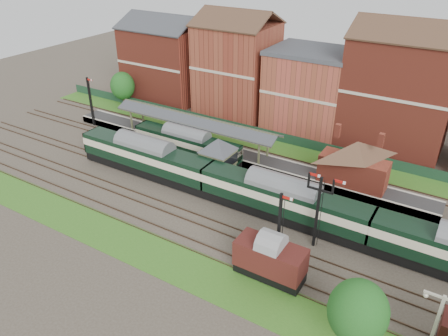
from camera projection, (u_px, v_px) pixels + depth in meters
The scene contains 19 objects.
ground at pixel (225, 200), 51.78m from camera, with size 160.00×160.00×0.00m, color #473D33.
grass_back at pixel (282, 149), 63.71m from camera, with size 90.00×4.50×0.06m, color #2D6619.
grass_front at pixel (162, 257), 42.80m from camera, with size 90.00×5.00×0.06m, color #2D6619.
fence at pixel (288, 139), 64.86m from camera, with size 90.00×0.12×1.50m, color #193823.
platform at pixel (231, 154), 61.10m from camera, with size 55.00×3.40×1.00m, color #2D2D2D.
signal_box at pixel (218, 159), 54.03m from camera, with size 5.40×5.40×6.00m.
brick_hut at pixel (276, 191), 51.35m from camera, with size 3.20×2.64×2.94m.
station_building at pixel (354, 162), 51.67m from camera, with size 8.10×8.10×5.90m.
canopy at pixel (195, 119), 61.85m from camera, with size 26.00×3.89×4.08m.
semaphore_bracket at pixel (318, 207), 42.18m from camera, with size 3.60×0.25×8.18m.
semaphore_platform_end at pixel (91, 101), 69.40m from camera, with size 1.23×0.25×8.00m.
semaphore_siding at pixel (279, 229), 39.97m from camera, with size 1.23×0.25×8.00m.
yard_lamp at pixel (434, 328), 30.32m from camera, with size 2.60×0.22×7.00m.
town_backdrop at pixel (308, 86), 67.14m from camera, with size 69.00×10.00×16.00m.
dmu_train at pixel (282, 199), 47.24m from camera, with size 57.67×3.03×4.43m.
platform_railcar at pixel (187, 144), 60.19m from camera, with size 16.34×2.58×3.76m.
goods_van_a at pixel (270, 259), 39.35m from camera, with size 6.37×2.76×3.86m.
tree_far at pixel (358, 312), 31.68m from camera, with size 4.45×4.45×6.49m.
tree_back at pixel (123, 86), 77.19m from camera, with size 4.27×4.27×6.24m.
Camera 1 is at (22.51, -37.18, 28.40)m, focal length 35.00 mm.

